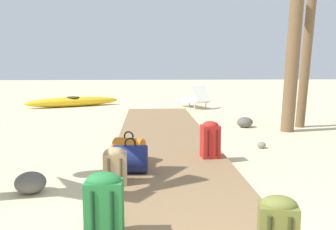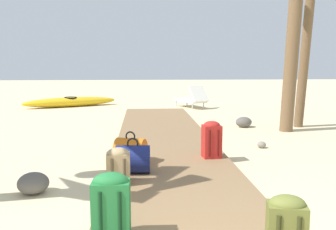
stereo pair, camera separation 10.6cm
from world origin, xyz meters
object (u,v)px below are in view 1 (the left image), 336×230
Objects in this scene: duffel_bag_navy at (130,159)px; kayak at (73,102)px; backpack_green at (104,204)px; backpack_tan at (115,165)px; backpack_olive at (278,229)px; duffel_bag_orange at (129,150)px; backpack_red at (210,138)px; lounge_chair at (194,99)px.

kayak is (-2.52, 8.92, -0.10)m from duffel_bag_navy.
backpack_green is 1.20× the size of duffel_bag_navy.
backpack_olive reaches higher than backpack_tan.
kayak is at bearing 102.28° from backpack_green.
duffel_bag_orange is 0.91× the size of backpack_red.
backpack_red is (1.44, 1.27, 0.07)m from backpack_tan.
backpack_tan is at bearing -109.50° from duffel_bag_navy.
backpack_tan is at bearing -96.50° from duffel_bag_orange.
duffel_bag_orange is 1.33m from backpack_red.
backpack_tan is 8.96m from lounge_chair.
backpack_green is at bearing -77.72° from kayak.
lounge_chair is at bearing 84.77° from backpack_red.
duffel_bag_navy is (-1.22, 2.52, -0.09)m from backpack_olive.
duffel_bag_orange is at bearing -171.97° from backpack_red.
duffel_bag_orange is 7.88m from lounge_chair.
duffel_bag_navy is 0.31× the size of lounge_chair.
backpack_green reaches higher than duffel_bag_navy.
lounge_chair is at bearing -8.85° from kayak.
lounge_chair is at bearing 76.67° from duffel_bag_navy.
backpack_red is 8.97m from kayak.
backpack_red reaches higher than duffel_bag_orange.
kayak is at bearing 105.76° from duffel_bag_navy.
backpack_olive is 10.76m from lounge_chair.
lounge_chair is at bearing 78.43° from backpack_green.
kayak is at bearing 106.52° from duffel_bag_orange.
backpack_red is at bearing 31.69° from duffel_bag_navy.
backpack_tan is 2.46m from backpack_olive.
backpack_olive is 0.34× the size of lounge_chair.
backpack_green is 0.18× the size of kayak.
duffel_bag_orange is 3.36m from backpack_olive.
duffel_bag_orange is at bearing 94.72° from duffel_bag_navy.
duffel_bag_navy is at bearing 85.89° from backpack_green.
backpack_green is at bearing -116.97° from backpack_red.
backpack_green is at bearing 158.85° from backpack_olive.
lounge_chair is (2.12, 8.71, -0.00)m from backpack_tan.
backpack_green is 11.16m from kayak.
backpack_tan reaches higher than kayak.
backpack_red is (1.41, 2.77, 0.00)m from backpack_green.
backpack_olive is 12.03m from kayak.
backpack_red is 0.18× the size of kayak.
backpack_tan is 0.87× the size of duffel_bag_orange.
backpack_green is 1.00× the size of backpack_red.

